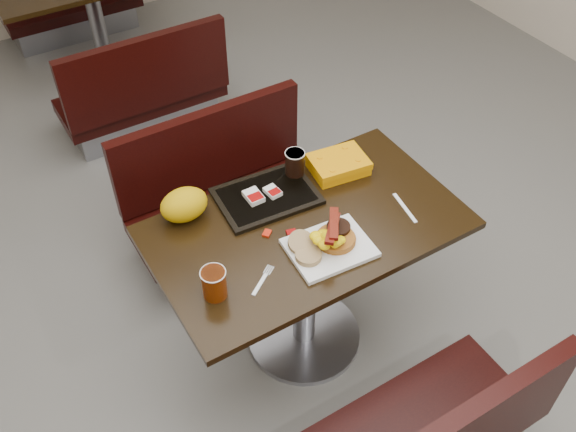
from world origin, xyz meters
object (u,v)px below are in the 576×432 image
coffee_cup_far (295,163)px  pancake_stack (336,238)px  table_near (305,286)px  bench_near_n (229,193)px  coffee_cup_near (214,284)px  paper_bag (184,205)px  hashbrown_sleeve_left (254,196)px  knife (405,208)px  tray (267,196)px  platter (330,248)px  bench_far_s (138,79)px  bench_near_s (409,419)px  clamshell (338,165)px  table_far (98,27)px  fork (260,284)px  hashbrown_sleeve_right (273,192)px

coffee_cup_far → pancake_stack: bearing=-99.9°
table_near → bench_near_n: size_ratio=1.20×
pancake_stack → coffee_cup_far: bearing=80.1°
coffee_cup_near → paper_bag: bearing=79.7°
hashbrown_sleeve_left → paper_bag: paper_bag is taller
knife → coffee_cup_far: bearing=-135.5°
tray → hashbrown_sleeve_left: (-0.05, 0.01, 0.02)m
platter → coffee_cup_near: coffee_cup_near is taller
bench_far_s → coffee_cup_near: bearing=-102.6°
bench_near_s → clamshell: size_ratio=4.34×
pancake_stack → tray: pancake_stack is taller
table_far → fork: bearing=-96.2°
pancake_stack → paper_bag: (-0.42, 0.42, 0.03)m
hashbrown_sleeve_right → clamshell: clamshell is taller
hashbrown_sleeve_right → paper_bag: size_ratio=0.37×
platter → tray: bearing=103.5°
platter → hashbrown_sleeve_right: bearing=99.8°
knife → hashbrown_sleeve_right: 0.53m
bench_far_s → hashbrown_sleeve_left: hashbrown_sleeve_left is taller
table_near → platter: bearing=-89.1°
tray → hashbrown_sleeve_right: 0.03m
bench_near_s → hashbrown_sleeve_left: (-0.11, 0.92, 0.42)m
coffee_cup_far → clamshell: size_ratio=0.46×
pancake_stack → hashbrown_sleeve_left: (-0.15, 0.36, -0.00)m
table_far → clamshell: (0.28, -2.40, 0.41)m
platter → coffee_cup_far: bearing=79.9°
table_near → hashbrown_sleeve_left: (-0.11, 0.22, 0.40)m
tray → clamshell: clamshell is taller
hashbrown_sleeve_left → knife: bearing=-34.5°
tray → coffee_cup_far: (0.17, 0.05, 0.06)m
bench_near_s → tray: size_ratio=2.56×
table_far → platter: 2.78m
hashbrown_sleeve_left → clamshell: size_ratio=0.36×
hashbrown_sleeve_right → table_near: bearing=-86.3°
table_near → clamshell: bearing=35.5°
platter → hashbrown_sleeve_left: bearing=111.4°
bench_far_s → coffee_cup_far: bearing=-86.2°
knife → clamshell: bearing=-154.1°
tray → hashbrown_sleeve_right: size_ratio=5.68×
pancake_stack → fork: size_ratio=1.02×
tray → hashbrown_sleeve_left: hashbrown_sleeve_left is taller
table_near → bench_near_s: 0.70m
coffee_cup_near → coffee_cup_far: (0.56, 0.38, 0.01)m
table_far → fork: 2.81m
fork → knife: 0.68m
tray → paper_bag: 0.33m
platter → table_near: bearing=95.1°
platter → fork: bearing=-173.5°
bench_near_n → clamshell: (0.28, -0.50, 0.42)m
pancake_stack → coffee_cup_near: size_ratio=1.27×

